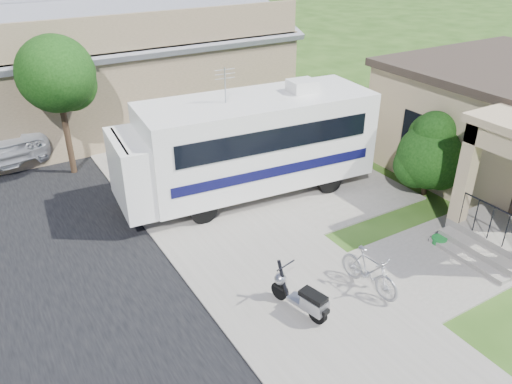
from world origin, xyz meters
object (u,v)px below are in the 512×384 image
scooter (302,298)px  bicycle (369,273)px  shrub (430,153)px  garden_hose (439,241)px  motorhome (248,142)px

scooter → bicycle: 1.76m
scooter → shrub: bearing=7.8°
scooter → garden_hose: size_ratio=3.86×
shrub → scooter: shrub is taller
shrub → bicycle: 5.53m
scooter → bicycle: scooter is taller
motorhome → bicycle: bearing=-85.7°
motorhome → shrub: size_ratio=2.93×
scooter → garden_hose: bearing=-9.6°
shrub → scooter: size_ratio=1.78×
motorhome → bicycle: 5.65m
motorhome → garden_hose: size_ratio=20.16×
motorhome → scooter: (-1.84, -5.39, -1.25)m
scooter → bicycle: bearing=-17.6°
motorhome → scooter: motorhome is taller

